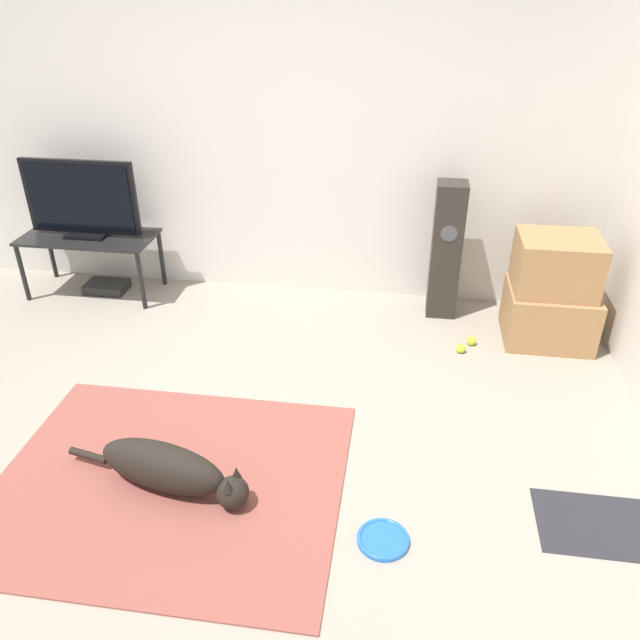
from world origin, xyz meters
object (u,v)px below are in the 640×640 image
(tennis_ball_near_speaker, at_px, (461,348))
(game_console, at_px, (107,287))
(floor_speaker, at_px, (446,251))
(dog, at_px, (169,469))
(cardboard_box_upper, at_px, (557,264))
(tv, at_px, (81,200))
(tv_stand, at_px, (89,243))
(frisbee, at_px, (383,539))
(cardboard_box_lower, at_px, (549,314))
(tennis_ball_by_boxes, at_px, (471,341))

(tennis_ball_near_speaker, relative_size, game_console, 0.20)
(floor_speaker, bearing_deg, dog, -123.62)
(cardboard_box_upper, relative_size, tv, 0.60)
(floor_speaker, bearing_deg, tv, -178.85)
(cardboard_box_upper, xyz_separation_m, tennis_ball_near_speaker, (-0.59, -0.29, -0.54))
(tv_stand, distance_m, game_console, 0.40)
(frisbee, bearing_deg, cardboard_box_upper, 62.91)
(cardboard_box_lower, distance_m, tennis_ball_by_boxes, 0.57)
(tv_stand, bearing_deg, cardboard_box_upper, -3.52)
(tv, xyz_separation_m, game_console, (0.06, 0.02, -0.74))
(dog, bearing_deg, tv_stand, 123.86)
(floor_speaker, relative_size, tennis_ball_near_speaker, 15.43)
(frisbee, relative_size, tv_stand, 0.24)
(frisbee, xyz_separation_m, game_console, (-2.39, 2.23, 0.02))
(floor_speaker, bearing_deg, tennis_ball_near_speaker, -77.00)
(tv, xyz_separation_m, tennis_ball_near_speaker, (2.88, -0.51, -0.75))
(cardboard_box_upper, distance_m, tennis_ball_near_speaker, 0.85)
(tv_stand, height_order, tennis_ball_by_boxes, tv_stand)
(dog, height_order, tennis_ball_by_boxes, dog)
(frisbee, distance_m, floor_speaker, 2.34)
(cardboard_box_lower, distance_m, tv_stand, 3.50)
(frisbee, xyz_separation_m, tv_stand, (-2.45, 2.21, 0.42))
(floor_speaker, bearing_deg, tv_stand, -178.80)
(frisbee, bearing_deg, cardboard_box_lower, 62.46)
(frisbee, relative_size, game_console, 0.75)
(tv, relative_size, tennis_ball_by_boxes, 13.39)
(dog, distance_m, tennis_ball_by_boxes, 2.29)
(frisbee, relative_size, tennis_ball_by_boxes, 3.70)
(tennis_ball_near_speaker, bearing_deg, cardboard_box_upper, 26.48)
(floor_speaker, relative_size, game_console, 3.13)
(cardboard_box_lower, relative_size, tennis_ball_near_speaker, 8.96)
(cardboard_box_upper, distance_m, floor_speaker, 0.77)
(tv_stand, distance_m, tennis_ball_near_speaker, 2.95)
(dog, xyz_separation_m, tv, (-1.36, 2.03, 0.64))
(game_console, bearing_deg, cardboard_box_upper, -3.97)
(game_console, bearing_deg, frisbee, -43.09)
(frisbee, height_order, cardboard_box_upper, cardboard_box_upper)
(frisbee, bearing_deg, dog, 170.71)
(tennis_ball_near_speaker, bearing_deg, tv_stand, 170.03)
(tv_stand, bearing_deg, game_console, 20.04)
(dog, distance_m, tv_stand, 2.46)
(tv_stand, xyz_separation_m, game_console, (0.06, 0.02, -0.39))
(floor_speaker, xyz_separation_m, tennis_ball_by_boxes, (0.21, -0.45, -0.48))
(frisbee, height_order, tv, tv)
(floor_speaker, relative_size, tv, 1.15)
(frisbee, xyz_separation_m, tennis_ball_by_boxes, (0.51, 1.81, 0.02))
(tv, distance_m, tennis_ball_by_boxes, 3.08)
(cardboard_box_upper, bearing_deg, tv, 176.44)
(floor_speaker, distance_m, tv_stand, 2.75)
(tv, relative_size, game_console, 2.71)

